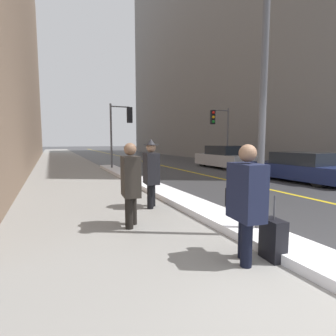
% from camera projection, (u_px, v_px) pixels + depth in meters
% --- Properties ---
extents(sidewalk_slab, '(4.00, 80.00, 0.01)m').
position_uv_depth(sidewalk_slab, '(70.00, 169.00, 15.82)').
color(sidewalk_slab, gray).
rests_on(sidewalk_slab, ground).
extents(road_centre_stripe, '(0.16, 80.00, 0.00)m').
position_uv_depth(road_centre_stripe, '(161.00, 165.00, 18.26)').
color(road_centre_stripe, gold).
rests_on(road_centre_stripe, ground).
extents(snow_bank_curb, '(0.84, 16.64, 0.16)m').
position_uv_depth(snow_bank_curb, '(152.00, 187.00, 9.31)').
color(snow_bank_curb, white).
rests_on(snow_bank_curb, ground).
extents(building_facade_right, '(6.00, 36.00, 24.26)m').
position_uv_depth(building_facade_right, '(215.00, 39.00, 27.01)').
color(building_facade_right, slate).
rests_on(building_facade_right, ground).
extents(lamp_post, '(0.28, 0.28, 5.28)m').
position_uv_depth(lamp_post, '(265.00, 56.00, 4.41)').
color(lamp_post, '#515156').
rests_on(lamp_post, ground).
extents(traffic_light_near, '(1.31, 0.32, 3.80)m').
position_uv_depth(traffic_light_near, '(123.00, 123.00, 15.19)').
color(traffic_light_near, '#515156').
rests_on(traffic_light_near, ground).
extents(traffic_light_far, '(1.31, 0.34, 3.83)m').
position_uv_depth(traffic_light_far, '(219.00, 124.00, 17.11)').
color(traffic_light_far, '#515156').
rests_on(traffic_light_far, ground).
extents(pedestrian_nearside, '(0.37, 0.77, 1.67)m').
position_uv_depth(pedestrian_nearside, '(246.00, 198.00, 3.61)').
color(pedestrian_nearside, black).
rests_on(pedestrian_nearside, ground).
extents(pedestrian_in_glasses, '(0.37, 0.57, 1.67)m').
position_uv_depth(pedestrian_in_glasses, '(131.00, 181.00, 5.12)').
color(pedestrian_in_glasses, black).
rests_on(pedestrian_in_glasses, ground).
extents(pedestrian_in_fedora, '(0.37, 0.57, 1.76)m').
position_uv_depth(pedestrian_in_fedora, '(151.00, 171.00, 6.61)').
color(pedestrian_in_fedora, black).
rests_on(pedestrian_in_fedora, ground).
extents(parked_car_navy, '(1.94, 4.24, 1.23)m').
position_uv_depth(parked_car_navy, '(301.00, 168.00, 11.05)').
color(parked_car_navy, navy).
rests_on(parked_car_navy, ground).
extents(parked_car_silver, '(1.82, 4.16, 1.40)m').
position_uv_depth(parked_car_silver, '(224.00, 158.00, 16.46)').
color(parked_car_silver, '#B2B2B7').
rests_on(parked_car_silver, ground).
extents(rolling_suitcase, '(0.26, 0.38, 0.95)m').
position_uv_depth(rolling_suitcase, '(273.00, 240.00, 3.74)').
color(rolling_suitcase, black).
rests_on(rolling_suitcase, ground).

